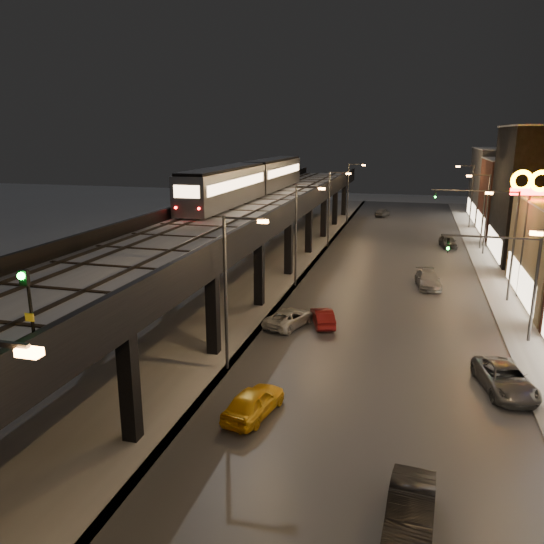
# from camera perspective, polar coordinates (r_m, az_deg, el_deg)

# --- Properties ---
(ground) EXTENTS (220.00, 220.00, 0.00)m
(ground) POSITION_cam_1_polar(r_m,az_deg,el_deg) (21.23, -16.01, -24.74)
(ground) COLOR silver
(road_surface) EXTENTS (17.00, 120.00, 0.06)m
(road_surface) POSITION_cam_1_polar(r_m,az_deg,el_deg) (50.56, 12.63, -0.92)
(road_surface) COLOR #46474D
(road_surface) RESTS_ON ground
(sidewalk_right) EXTENTS (4.00, 120.00, 0.14)m
(sidewalk_right) POSITION_cam_1_polar(r_m,az_deg,el_deg) (51.19, 23.87, -1.60)
(sidewalk_right) COLOR #9FA1A8
(sidewalk_right) RESTS_ON ground
(under_viaduct_pavement) EXTENTS (11.00, 120.00, 0.06)m
(under_viaduct_pavement) POSITION_cam_1_polar(r_m,az_deg,el_deg) (52.77, -2.15, 0.09)
(under_viaduct_pavement) COLOR #9FA1A8
(under_viaduct_pavement) RESTS_ON ground
(elevated_viaduct) EXTENTS (9.00, 100.00, 6.30)m
(elevated_viaduct) POSITION_cam_1_polar(r_m,az_deg,el_deg) (48.69, -3.32, 5.56)
(elevated_viaduct) COLOR black
(elevated_viaduct) RESTS_ON ground
(viaduct_trackbed) EXTENTS (8.40, 100.00, 0.32)m
(viaduct_trackbed) POSITION_cam_1_polar(r_m,az_deg,el_deg) (48.69, -3.29, 6.48)
(viaduct_trackbed) COLOR #B2B7C1
(viaduct_trackbed) RESTS_ON elevated_viaduct
(viaduct_parapet_streetside) EXTENTS (0.30, 100.00, 1.10)m
(viaduct_parapet_streetside) POSITION_cam_1_polar(r_m,az_deg,el_deg) (47.47, 1.75, 6.85)
(viaduct_parapet_streetside) COLOR black
(viaduct_parapet_streetside) RESTS_ON elevated_viaduct
(viaduct_parapet_far) EXTENTS (0.30, 100.00, 1.10)m
(viaduct_parapet_far) POSITION_cam_1_polar(r_m,az_deg,el_deg) (50.19, -8.04, 7.14)
(viaduct_parapet_far) COLOR black
(viaduct_parapet_far) RESTS_ON elevated_viaduct
(building_e) EXTENTS (12.20, 12.20, 10.16)m
(building_e) POSITION_cam_1_polar(r_m,az_deg,el_deg) (77.62, 26.21, 7.09)
(building_e) COLOR #4C231D
(building_e) RESTS_ON ground
(building_f) EXTENTS (12.20, 16.20, 11.16)m
(building_f) POSITION_cam_1_polar(r_m,az_deg,el_deg) (91.29, 24.66, 8.49)
(building_f) COLOR #3A3B3E
(building_f) RESTS_ON ground
(streetlight_left_1) EXTENTS (2.57, 0.28, 9.00)m
(streetlight_left_1) POSITION_cam_1_polar(r_m,az_deg,el_deg) (29.56, -4.54, -1.20)
(streetlight_left_1) COLOR #38383A
(streetlight_left_1) RESTS_ON ground
(streetlight_left_2) EXTENTS (2.57, 0.28, 9.00)m
(streetlight_left_2) POSITION_cam_1_polar(r_m,az_deg,el_deg) (46.49, 2.92, 4.66)
(streetlight_left_2) COLOR #38383A
(streetlight_left_2) RESTS_ON ground
(streetlight_right_2) EXTENTS (2.56, 0.28, 9.00)m
(streetlight_right_2) POSITION_cam_1_polar(r_m,az_deg,el_deg) (46.09, 24.27, 3.29)
(streetlight_right_2) COLOR #38383A
(streetlight_right_2) RESTS_ON ground
(streetlight_left_3) EXTENTS (2.57, 0.28, 9.00)m
(streetlight_left_3) POSITION_cam_1_polar(r_m,az_deg,el_deg) (64.01, 6.38, 7.33)
(streetlight_left_3) COLOR #38383A
(streetlight_left_3) RESTS_ON ground
(streetlight_right_3) EXTENTS (2.56, 0.28, 9.00)m
(streetlight_right_3) POSITION_cam_1_polar(r_m,az_deg,el_deg) (63.72, 21.89, 6.34)
(streetlight_right_3) COLOR #38383A
(streetlight_right_3) RESTS_ON ground
(streetlight_left_4) EXTENTS (2.57, 0.28, 9.00)m
(streetlight_left_4) POSITION_cam_1_polar(r_m,az_deg,el_deg) (81.73, 8.37, 8.84)
(streetlight_left_4) COLOR #38383A
(streetlight_left_4) RESTS_ON ground
(streetlight_right_4) EXTENTS (2.56, 0.28, 9.00)m
(streetlight_right_4) POSITION_cam_1_polar(r_m,az_deg,el_deg) (81.51, 20.54, 8.06)
(streetlight_right_4) COLOR #38383A
(streetlight_right_4) RESTS_ON ground
(traffic_light_rig_a) EXTENTS (6.10, 0.34, 7.00)m
(traffic_light_rig_a) POSITION_cam_1_polar(r_m,az_deg,el_deg) (37.41, 24.83, -0.32)
(traffic_light_rig_a) COLOR #38383A
(traffic_light_rig_a) RESTS_ON ground
(traffic_light_rig_b) EXTENTS (6.10, 0.34, 7.00)m
(traffic_light_rig_b) POSITION_cam_1_polar(r_m,az_deg,el_deg) (66.67, 20.80, 6.12)
(traffic_light_rig_b) COLOR #38383A
(traffic_light_rig_b) RESTS_ON ground
(subway_train) EXTENTS (3.01, 36.19, 3.60)m
(subway_train) POSITION_cam_1_polar(r_m,az_deg,el_deg) (60.25, -2.07, 9.99)
(subway_train) COLOR gray
(subway_train) RESTS_ON viaduct_trackbed
(rail_signal) EXTENTS (0.31, 0.41, 2.67)m
(rail_signal) POSITION_cam_1_polar(r_m,az_deg,el_deg) (17.93, -24.85, -2.19)
(rail_signal) COLOR black
(rail_signal) RESTS_ON viaduct_trackbed
(car_taxi) EXTENTS (2.46, 4.43, 1.42)m
(car_taxi) POSITION_cam_1_polar(r_m,az_deg,el_deg) (26.33, -1.99, -13.89)
(car_taxi) COLOR yellow
(car_taxi) RESTS_ON ground
(car_near_white) EXTENTS (2.45, 3.95, 1.23)m
(car_near_white) POSITION_cam_1_polar(r_m,az_deg,el_deg) (37.96, 5.47, -4.92)
(car_near_white) COLOR maroon
(car_near_white) RESTS_ON ground
(car_mid_silver) EXTENTS (3.44, 4.90, 1.24)m
(car_mid_silver) POSITION_cam_1_polar(r_m,az_deg,el_deg) (37.66, 1.90, -5.02)
(car_mid_silver) COLOR silver
(car_mid_silver) RESTS_ON ground
(car_far_white) EXTENTS (2.53, 4.25, 1.36)m
(car_far_white) POSITION_cam_1_polar(r_m,az_deg,el_deg) (89.94, 11.78, 6.28)
(car_far_white) COLOR #5C5E65
(car_far_white) RESTS_ON ground
(car_onc_silver) EXTENTS (1.80, 4.52, 1.46)m
(car_onc_silver) POSITION_cam_1_polar(r_m,az_deg,el_deg) (20.44, 14.64, -23.80)
(car_onc_silver) COLOR black
(car_onc_silver) RESTS_ON ground
(car_onc_dark) EXTENTS (3.27, 5.37, 1.39)m
(car_onc_dark) POSITION_cam_1_polar(r_m,az_deg,el_deg) (31.10, 23.78, -10.56)
(car_onc_dark) COLOR #515458
(car_onc_dark) RESTS_ON ground
(car_onc_white) EXTENTS (2.52, 4.93, 1.37)m
(car_onc_white) POSITION_cam_1_polar(r_m,az_deg,el_deg) (49.06, 16.43, -0.85)
(car_onc_white) COLOR #93979B
(car_onc_white) RESTS_ON ground
(car_onc_red) EXTENTS (2.28, 4.32, 1.40)m
(car_onc_red) POSITION_cam_1_polar(r_m,az_deg,el_deg) (67.18, 18.41, 3.09)
(car_onc_red) COLOR #404042
(car_onc_red) RESTS_ON ground
(sign_mcdonalds) EXTENTS (3.14, 0.60, 10.54)m
(sign_mcdonalds) POSITION_cam_1_polar(r_m,az_deg,el_deg) (47.27, 25.98, 7.55)
(sign_mcdonalds) COLOR #38383A
(sign_mcdonalds) RESTS_ON ground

